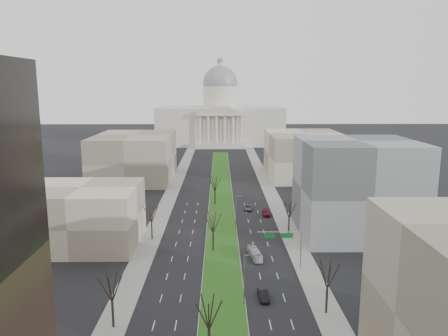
{
  "coord_description": "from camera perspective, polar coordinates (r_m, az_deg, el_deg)",
  "views": [
    {
      "loc": [
        -0.5,
        -14.73,
        37.26
      ],
      "look_at": [
        0.8,
        112.08,
        13.35
      ],
      "focal_mm": 35.0,
      "sensor_mm": 36.0,
      "label": 1
    }
  ],
  "objects": [
    {
      "name": "ground",
      "position": [
        139.79,
        -0.36,
        -4.78
      ],
      "size": [
        600.0,
        600.0,
        0.0
      ],
      "primitive_type": "plane",
      "color": "black",
      "rests_on": "ground"
    },
    {
      "name": "median",
      "position": [
        138.78,
        -0.36,
        -4.85
      ],
      "size": [
        8.0,
        222.03,
        0.2
      ],
      "color": "#999993",
      "rests_on": "ground"
    },
    {
      "name": "sidewalk_left",
      "position": [
        117.1,
        -8.99,
        -7.98
      ],
      "size": [
        5.0,
        330.0,
        0.15
      ],
      "primitive_type": "cube",
      "color": "gray",
      "rests_on": "ground"
    },
    {
      "name": "sidewalk_right",
      "position": [
        117.25,
        8.35,
        -7.93
      ],
      "size": [
        5.0,
        330.0,
        0.15
      ],
      "primitive_type": "cube",
      "color": "gray",
      "rests_on": "ground"
    },
    {
      "name": "capitol",
      "position": [
        285.08,
        -0.49,
        6.46
      ],
      "size": [
        80.0,
        46.0,
        55.0
      ],
      "color": "beige",
      "rests_on": "ground"
    },
    {
      "name": "building_beige_left",
      "position": [
        109.17,
        -17.98,
        -5.95
      ],
      "size": [
        26.0,
        22.0,
        14.0
      ],
      "primitive_type": "cube",
      "color": "#9F947B",
      "rests_on": "ground"
    },
    {
      "name": "building_grey_right",
      "position": [
        114.97,
        16.91,
        -2.49
      ],
      "size": [
        28.0,
        26.0,
        24.0
      ],
      "primitive_type": "cube",
      "color": "#5B5D5F",
      "rests_on": "ground"
    },
    {
      "name": "building_far_left",
      "position": [
        180.33,
        -11.61,
        1.44
      ],
      "size": [
        30.0,
        40.0,
        18.0
      ],
      "primitive_type": "cube",
      "color": "gray",
      "rests_on": "ground"
    },
    {
      "name": "building_far_right",
      "position": [
        185.37,
        10.46,
        1.73
      ],
      "size": [
        30.0,
        40.0,
        18.0
      ],
      "primitive_type": "cube",
      "color": "#9F947B",
      "rests_on": "ground"
    },
    {
      "name": "tree_left_mid",
      "position": [
        71.62,
        -14.5,
        -14.68
      ],
      "size": [
        5.4,
        5.4,
        9.72
      ],
      "color": "black",
      "rests_on": "ground"
    },
    {
      "name": "tree_left_far",
      "position": [
        108.43,
        -9.47,
        -5.77
      ],
      "size": [
        5.28,
        5.28,
        9.5
      ],
      "color": "black",
      "rests_on": "ground"
    },
    {
      "name": "tree_right_mid",
      "position": [
        75.31,
        13.42,
        -13.19
      ],
      "size": [
        5.52,
        5.52,
        9.94
      ],
      "color": "black",
      "rests_on": "ground"
    },
    {
      "name": "tree_right_far",
      "position": [
        112.47,
        8.53,
        -5.3
      ],
      "size": [
        5.04,
        5.04,
        9.07
      ],
      "color": "black",
      "rests_on": "ground"
    },
    {
      "name": "tree_median_a",
      "position": [
        62.55,
        -1.99,
        -18.26
      ],
      "size": [
        5.4,
        5.4,
        9.72
      ],
      "color": "black",
      "rests_on": "ground"
    },
    {
      "name": "tree_median_b",
      "position": [
        99.45,
        -1.44,
        -7.04
      ],
      "size": [
        5.4,
        5.4,
        9.72
      ],
      "color": "black",
      "rests_on": "ground"
    },
    {
      "name": "tree_median_c",
      "position": [
        138.09,
        -1.2,
        -1.99
      ],
      "size": [
        5.4,
        5.4,
        9.72
      ],
      "color": "black",
      "rests_on": "ground"
    },
    {
      "name": "streetlamp_median_b",
      "position": [
        77.03,
        2.72,
        -14.25
      ],
      "size": [
        1.9,
        0.2,
        9.16
      ],
      "color": "gray",
      "rests_on": "ground"
    },
    {
      "name": "streetlamp_median_c",
      "position": [
        114.5,
        1.58,
        -5.79
      ],
      "size": [
        1.9,
        0.2,
        9.16
      ],
      "color": "gray",
      "rests_on": "ground"
    },
    {
      "name": "mast_arm_signs",
      "position": [
        91.38,
        8.37,
        -9.38
      ],
      "size": [
        9.12,
        0.24,
        8.09
      ],
      "color": "gray",
      "rests_on": "ground"
    },
    {
      "name": "car_black",
      "position": [
        80.89,
        5.16,
        -16.17
      ],
      "size": [
        1.97,
        4.9,
        1.58
      ],
      "primitive_type": "imported",
      "rotation": [
        0.0,
        0.0,
        0.06
      ],
      "color": "black",
      "rests_on": "ground"
    },
    {
      "name": "car_red",
      "position": [
        128.69,
        5.55,
        -5.85
      ],
      "size": [
        2.38,
        5.39,
        1.54
      ],
      "primitive_type": "imported",
      "rotation": [
        0.0,
        0.0,
        -0.04
      ],
      "color": "maroon",
      "rests_on": "ground"
    },
    {
      "name": "car_grey_far",
      "position": [
        133.78,
        3.18,
        -5.2
      ],
      "size": [
        2.7,
        5.23,
        1.41
      ],
      "primitive_type": "imported",
      "rotation": [
        0.0,
        0.0,
        -0.07
      ],
      "color": "#56575E",
      "rests_on": "ground"
    },
    {
      "name": "box_van",
      "position": [
        97.85,
        4.05,
        -11.08
      ],
      "size": [
        2.96,
        7.58,
        2.06
      ],
      "primitive_type": "imported",
      "rotation": [
        0.0,
        0.0,
        0.17
      ],
      "color": "silver",
      "rests_on": "ground"
    }
  ]
}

